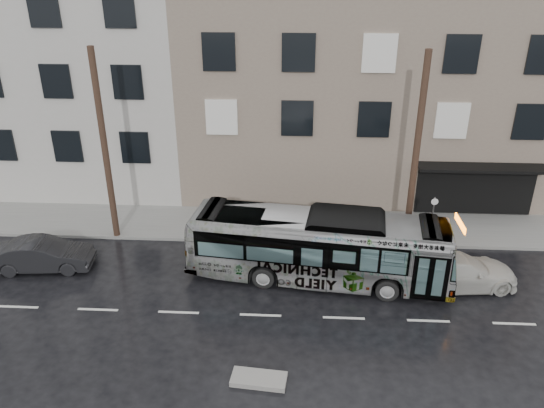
{
  "coord_description": "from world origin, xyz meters",
  "views": [
    {
      "loc": [
        1.36,
        -19.09,
        12.62
      ],
      "look_at": [
        0.17,
        2.5,
        2.4
      ],
      "focal_mm": 35.0,
      "sensor_mm": 36.0,
      "label": 1
    }
  ],
  "objects_px": {
    "utility_pole_front": "(416,154)",
    "dark_sedan": "(43,255)",
    "white_sedan": "(457,271)",
    "utility_pole_rear": "(105,148)",
    "bus": "(318,247)",
    "sign_post": "(432,221)"
  },
  "relations": [
    {
      "from": "utility_pole_front",
      "to": "dark_sedan",
      "type": "height_order",
      "value": "utility_pole_front"
    },
    {
      "from": "white_sedan",
      "to": "utility_pole_rear",
      "type": "bearing_deg",
      "value": 70.19
    },
    {
      "from": "bus",
      "to": "utility_pole_front",
      "type": "bearing_deg",
      "value": -47.26
    },
    {
      "from": "dark_sedan",
      "to": "utility_pole_rear",
      "type": "bearing_deg",
      "value": -43.33
    },
    {
      "from": "utility_pole_front",
      "to": "bus",
      "type": "distance_m",
      "value": 6.09
    },
    {
      "from": "bus",
      "to": "dark_sedan",
      "type": "height_order",
      "value": "bus"
    },
    {
      "from": "sign_post",
      "to": "white_sedan",
      "type": "height_order",
      "value": "sign_post"
    },
    {
      "from": "utility_pole_rear",
      "to": "sign_post",
      "type": "xyz_separation_m",
      "value": [
        15.1,
        0.0,
        -3.3
      ]
    },
    {
      "from": "sign_post",
      "to": "white_sedan",
      "type": "bearing_deg",
      "value": -82.81
    },
    {
      "from": "utility_pole_front",
      "to": "sign_post",
      "type": "relative_size",
      "value": 3.75
    },
    {
      "from": "sign_post",
      "to": "utility_pole_front",
      "type": "bearing_deg",
      "value": 180.0
    },
    {
      "from": "utility_pole_rear",
      "to": "bus",
      "type": "height_order",
      "value": "utility_pole_rear"
    },
    {
      "from": "dark_sedan",
      "to": "bus",
      "type": "bearing_deg",
      "value": -96.37
    },
    {
      "from": "utility_pole_front",
      "to": "white_sedan",
      "type": "distance_m",
      "value": 5.38
    },
    {
      "from": "utility_pole_front",
      "to": "dark_sedan",
      "type": "distance_m",
      "value": 17.0
    },
    {
      "from": "sign_post",
      "to": "bus",
      "type": "xyz_separation_m",
      "value": [
        -5.36,
        -3.04,
        0.19
      ]
    },
    {
      "from": "utility_pole_front",
      "to": "utility_pole_rear",
      "type": "xyz_separation_m",
      "value": [
        -14.0,
        0.0,
        0.0
      ]
    },
    {
      "from": "utility_pole_front",
      "to": "white_sedan",
      "type": "relative_size",
      "value": 1.82
    },
    {
      "from": "utility_pole_front",
      "to": "sign_post",
      "type": "distance_m",
      "value": 3.48
    },
    {
      "from": "utility_pole_front",
      "to": "utility_pole_rear",
      "type": "relative_size",
      "value": 1.0
    },
    {
      "from": "utility_pole_front",
      "to": "bus",
      "type": "height_order",
      "value": "utility_pole_front"
    },
    {
      "from": "utility_pole_rear",
      "to": "white_sedan",
      "type": "xyz_separation_m",
      "value": [
        15.52,
        -3.33,
        -3.93
      ]
    }
  ]
}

